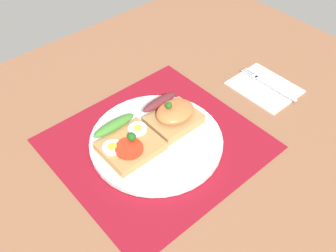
{
  "coord_description": "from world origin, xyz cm",
  "views": [
    {
      "loc": [
        -31.32,
        -39.16,
        55.49
      ],
      "look_at": [
        3.0,
        0.0,
        2.9
      ],
      "focal_mm": 41.15,
      "sensor_mm": 36.0,
      "label": 1
    }
  ],
  "objects_px": {
    "plate": "(156,141)",
    "sandwich_salmon": "(173,115)",
    "sandwich_egg_tomato": "(127,142)",
    "napkin": "(265,87)",
    "fork": "(267,84)"
  },
  "relations": [
    {
      "from": "sandwich_salmon",
      "to": "fork",
      "type": "relative_size",
      "value": 0.66
    },
    {
      "from": "sandwich_egg_tomato",
      "to": "sandwich_salmon",
      "type": "distance_m",
      "value": 0.11
    },
    {
      "from": "napkin",
      "to": "sandwich_egg_tomato",
      "type": "bearing_deg",
      "value": 171.88
    },
    {
      "from": "napkin",
      "to": "fork",
      "type": "height_order",
      "value": "fork"
    },
    {
      "from": "sandwich_egg_tomato",
      "to": "sandwich_salmon",
      "type": "xyz_separation_m",
      "value": [
        0.11,
        -0.01,
        0.01
      ]
    },
    {
      "from": "plate",
      "to": "napkin",
      "type": "xyz_separation_m",
      "value": [
        0.29,
        -0.03,
        -0.01
      ]
    },
    {
      "from": "napkin",
      "to": "plate",
      "type": "bearing_deg",
      "value": 174.07
    },
    {
      "from": "plate",
      "to": "napkin",
      "type": "relative_size",
      "value": 1.82
    },
    {
      "from": "sandwich_egg_tomato",
      "to": "sandwich_salmon",
      "type": "relative_size",
      "value": 1.08
    },
    {
      "from": "napkin",
      "to": "sandwich_salmon",
      "type": "bearing_deg",
      "value": 169.5
    },
    {
      "from": "plate",
      "to": "sandwich_salmon",
      "type": "relative_size",
      "value": 2.61
    },
    {
      "from": "sandwich_egg_tomato",
      "to": "napkin",
      "type": "distance_m",
      "value": 0.35
    },
    {
      "from": "napkin",
      "to": "fork",
      "type": "xyz_separation_m",
      "value": [
        0.01,
        0.0,
        0.0
      ]
    },
    {
      "from": "plate",
      "to": "sandwich_salmon",
      "type": "bearing_deg",
      "value": 14.33
    },
    {
      "from": "sandwich_egg_tomato",
      "to": "napkin",
      "type": "height_order",
      "value": "sandwich_egg_tomato"
    }
  ]
}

